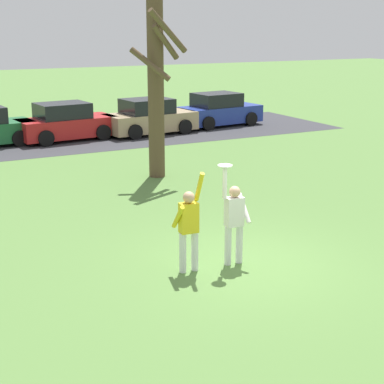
{
  "coord_description": "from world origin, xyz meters",
  "views": [
    {
      "loc": [
        -6.27,
        -9.76,
        4.74
      ],
      "look_at": [
        -0.69,
        1.02,
        1.38
      ],
      "focal_mm": 56.36,
      "sensor_mm": 36.0,
      "label": 1
    }
  ],
  "objects_px": {
    "person_defender": "(189,225)",
    "parked_car_tan": "(149,118)",
    "frisbee_disc": "(225,166)",
    "person_catcher": "(234,218)",
    "parked_car_blue": "(218,111)",
    "bare_tree_tall": "(156,79)",
    "parked_car_red": "(66,123)"
  },
  "relations": [
    {
      "from": "person_defender",
      "to": "parked_car_tan",
      "type": "relative_size",
      "value": 0.48
    },
    {
      "from": "frisbee_disc",
      "to": "parked_car_tan",
      "type": "xyz_separation_m",
      "value": [
        4.86,
        14.97,
        -1.37
      ]
    },
    {
      "from": "frisbee_disc",
      "to": "parked_car_tan",
      "type": "bearing_deg",
      "value": 72.0
    },
    {
      "from": "person_catcher",
      "to": "parked_car_blue",
      "type": "bearing_deg",
      "value": -115.2
    },
    {
      "from": "frisbee_disc",
      "to": "bare_tree_tall",
      "type": "xyz_separation_m",
      "value": [
        1.9,
        7.5,
        1.04
      ]
    },
    {
      "from": "parked_car_red",
      "to": "parked_car_tan",
      "type": "relative_size",
      "value": 1.0
    },
    {
      "from": "parked_car_red",
      "to": "person_catcher",
      "type": "bearing_deg",
      "value": -99.12
    },
    {
      "from": "parked_car_blue",
      "to": "person_catcher",
      "type": "bearing_deg",
      "value": -124.67
    },
    {
      "from": "parked_car_tan",
      "to": "person_catcher",
      "type": "bearing_deg",
      "value": -113.08
    },
    {
      "from": "parked_car_blue",
      "to": "parked_car_red",
      "type": "bearing_deg",
      "value": 176.79
    },
    {
      "from": "frisbee_disc",
      "to": "parked_car_red",
      "type": "bearing_deg",
      "value": 85.91
    },
    {
      "from": "person_defender",
      "to": "parked_car_red",
      "type": "relative_size",
      "value": 0.48
    },
    {
      "from": "person_defender",
      "to": "bare_tree_tall",
      "type": "xyz_separation_m",
      "value": [
        2.67,
        7.45,
        2.15
      ]
    },
    {
      "from": "person_defender",
      "to": "frisbee_disc",
      "type": "xyz_separation_m",
      "value": [
        0.78,
        -0.05,
        1.11
      ]
    },
    {
      "from": "parked_car_red",
      "to": "bare_tree_tall",
      "type": "bearing_deg",
      "value": -89.92
    },
    {
      "from": "parked_car_tan",
      "to": "bare_tree_tall",
      "type": "height_order",
      "value": "bare_tree_tall"
    },
    {
      "from": "person_catcher",
      "to": "frisbee_disc",
      "type": "xyz_separation_m",
      "value": [
        -0.22,
        0.01,
        1.11
      ]
    },
    {
      "from": "parked_car_tan",
      "to": "parked_car_red",
      "type": "bearing_deg",
      "value": 170.03
    },
    {
      "from": "frisbee_disc",
      "to": "bare_tree_tall",
      "type": "distance_m",
      "value": 7.8
    },
    {
      "from": "person_defender",
      "to": "person_catcher",
      "type": "bearing_deg",
      "value": -0.0
    },
    {
      "from": "person_catcher",
      "to": "parked_car_blue",
      "type": "height_order",
      "value": "person_catcher"
    },
    {
      "from": "parked_car_red",
      "to": "parked_car_blue",
      "type": "height_order",
      "value": "same"
    },
    {
      "from": "bare_tree_tall",
      "to": "parked_car_red",
      "type": "bearing_deg",
      "value": 95.96
    },
    {
      "from": "parked_car_tan",
      "to": "bare_tree_tall",
      "type": "xyz_separation_m",
      "value": [
        -2.97,
        -7.47,
        2.41
      ]
    },
    {
      "from": "frisbee_disc",
      "to": "parked_car_blue",
      "type": "height_order",
      "value": "frisbee_disc"
    },
    {
      "from": "bare_tree_tall",
      "to": "person_defender",
      "type": "bearing_deg",
      "value": -109.74
    },
    {
      "from": "person_defender",
      "to": "bare_tree_tall",
      "type": "relative_size",
      "value": 0.34
    },
    {
      "from": "parked_car_red",
      "to": "bare_tree_tall",
      "type": "relative_size",
      "value": 0.7
    },
    {
      "from": "frisbee_disc",
      "to": "parked_car_red",
      "type": "xyz_separation_m",
      "value": [
        1.09,
        15.24,
        -1.37
      ]
    },
    {
      "from": "person_catcher",
      "to": "parked_car_tan",
      "type": "xyz_separation_m",
      "value": [
        4.64,
        14.98,
        -0.25
      ]
    },
    {
      "from": "person_defender",
      "to": "bare_tree_tall",
      "type": "distance_m",
      "value": 8.2
    },
    {
      "from": "person_defender",
      "to": "parked_car_blue",
      "type": "bearing_deg",
      "value": 61.96
    }
  ]
}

